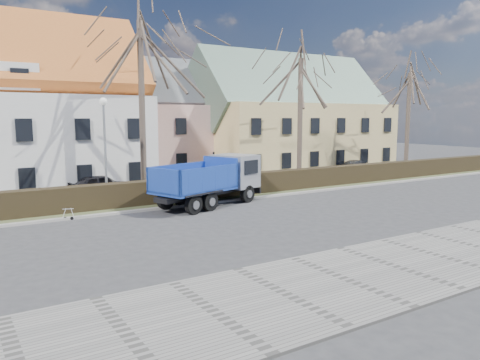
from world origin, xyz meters
TOP-DOWN VIEW (x-y plane):
  - ground at (0.00, 0.00)m, footprint 120.00×120.00m
  - sidewalk_near at (0.00, -8.50)m, footprint 80.00×5.00m
  - curb_far at (0.00, 4.60)m, footprint 80.00×0.30m
  - grass_strip at (0.00, 6.20)m, footprint 80.00×3.00m
  - hedge at (0.00, 6.00)m, footprint 60.00×0.90m
  - building_pink at (4.00, 20.00)m, footprint 10.80×8.80m
  - building_yellow at (16.00, 17.00)m, footprint 18.80×10.80m
  - tree_1 at (-2.00, 8.50)m, footprint 9.20×9.20m
  - tree_2 at (10.00, 8.50)m, footprint 8.00×8.00m
  - tree_3 at (22.00, 8.50)m, footprint 7.60×7.60m
  - dump_truck at (-0.17, 4.11)m, footprint 7.36×4.64m
  - streetlight at (-4.70, 7.00)m, footprint 0.46×0.46m
  - cart_frame at (-7.48, 4.55)m, footprint 0.77×0.59m
  - parked_car_a at (-4.00, 10.44)m, footprint 4.04×1.82m
  - parked_car_b at (18.79, 11.06)m, footprint 3.77×1.69m

SIDE VIEW (x-z plane):
  - ground at x=0.00m, z-range 0.00..0.00m
  - sidewalk_near at x=0.00m, z-range 0.00..0.08m
  - grass_strip at x=0.00m, z-range 0.00..0.10m
  - curb_far at x=0.00m, z-range 0.00..0.12m
  - cart_frame at x=-7.48m, z-range 0.00..0.63m
  - parked_car_b at x=18.79m, z-range 0.00..1.07m
  - hedge at x=0.00m, z-range 0.00..1.30m
  - parked_car_a at x=-4.00m, z-range 0.00..1.35m
  - dump_truck at x=-0.17m, z-range 0.00..2.76m
  - streetlight at x=-4.70m, z-range 0.00..5.93m
  - building_pink at x=4.00m, z-range 0.00..8.00m
  - building_yellow at x=16.00m, z-range 0.00..8.50m
  - tree_3 at x=22.00m, z-range 0.00..10.45m
  - tree_2 at x=10.00m, z-range 0.00..11.00m
  - tree_1 at x=-2.00m, z-range 0.00..12.65m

